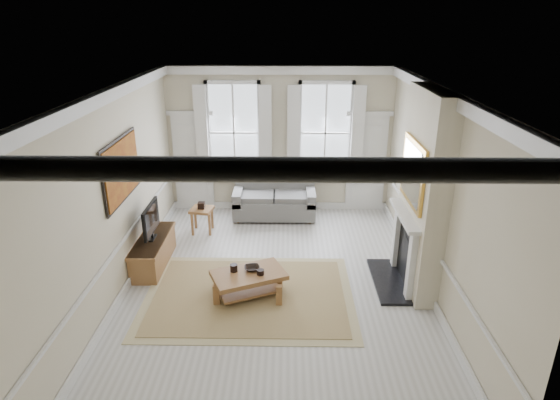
{
  "coord_description": "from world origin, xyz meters",
  "views": [
    {
      "loc": [
        0.17,
        -7.03,
        4.43
      ],
      "look_at": [
        0.05,
        0.98,
        1.25
      ],
      "focal_mm": 30.0,
      "sensor_mm": 36.0,
      "label": 1
    }
  ],
  "objects_px": {
    "sofa": "(274,202)",
    "side_table": "(202,213)",
    "coffee_table": "(249,277)",
    "tv_stand": "(153,252)"
  },
  "relations": [
    {
      "from": "sofa",
      "to": "side_table",
      "type": "distance_m",
      "value": 1.78
    },
    {
      "from": "sofa",
      "to": "side_table",
      "type": "height_order",
      "value": "sofa"
    },
    {
      "from": "sofa",
      "to": "coffee_table",
      "type": "bearing_deg",
      "value": -95.74
    },
    {
      "from": "coffee_table",
      "to": "tv_stand",
      "type": "height_order",
      "value": "tv_stand"
    },
    {
      "from": "sofa",
      "to": "coffee_table",
      "type": "height_order",
      "value": "sofa"
    },
    {
      "from": "coffee_table",
      "to": "sofa",
      "type": "bearing_deg",
      "value": 60.72
    },
    {
      "from": "sofa",
      "to": "side_table",
      "type": "relative_size",
      "value": 3.42
    },
    {
      "from": "side_table",
      "to": "tv_stand",
      "type": "distance_m",
      "value": 1.62
    },
    {
      "from": "side_table",
      "to": "tv_stand",
      "type": "xyz_separation_m",
      "value": [
        -0.68,
        -1.46,
        -0.17
      ]
    },
    {
      "from": "side_table",
      "to": "coffee_table",
      "type": "distance_m",
      "value": 2.78
    }
  ]
}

